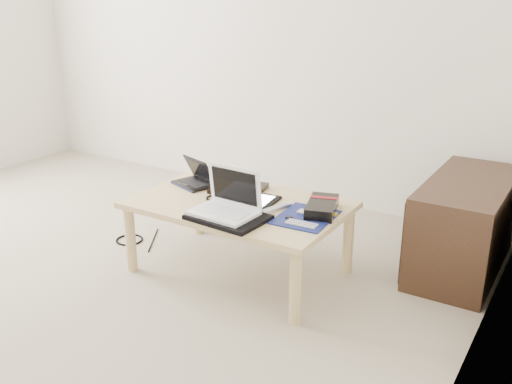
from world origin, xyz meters
The scene contains 14 objects.
ground centered at (0.00, 0.00, 0.00)m, with size 4.00×4.00×0.00m, color #AB9D8B.
coffee_table centered at (0.77, 0.77, 0.35)m, with size 1.10×0.70×0.40m.
media_cabinet centered at (1.77, 1.45, 0.25)m, with size 0.41×0.90×0.50m.
book centered at (0.67, 0.92, 0.41)m, with size 0.31×0.27×0.03m.
netbook centered at (0.41, 0.87, 0.43)m, with size 0.27×0.23×0.15m.
tablet centered at (0.81, 0.81, 0.41)m, with size 0.30×0.24×0.02m.
remote centered at (0.99, 0.76, 0.41)m, with size 0.09×0.21×0.02m.
neoprene_sleeve centered at (0.86, 0.54, 0.41)m, with size 0.36×0.26×0.02m, color black.
white_laptop centered at (0.83, 0.57, 0.47)m, with size 0.32×0.23×0.22m.
motherboard centered at (1.17, 0.75, 0.40)m, with size 0.27×0.33×0.01m.
gpu_box centered at (1.21, 0.86, 0.43)m, with size 0.21×0.30×0.06m.
cable_coil centered at (0.64, 0.74, 0.41)m, with size 0.10×0.10×0.01m, color black.
floor_cable_coil centered at (-0.02, 0.74, 0.01)m, with size 0.16×0.16×0.01m, color black.
floor_cable_trail centered at (0.11, 0.82, 0.00)m, with size 0.01×0.01×0.33m, color black.
Camera 1 is at (2.31, -1.55, 1.44)m, focal length 40.00 mm.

